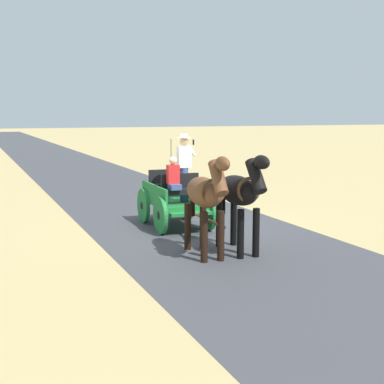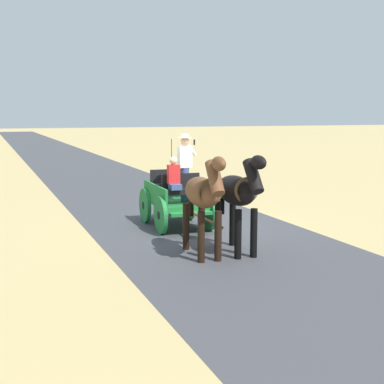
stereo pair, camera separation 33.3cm
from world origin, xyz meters
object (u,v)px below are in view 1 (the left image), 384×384
(horse_drawn_carriage, at_px, (176,197))
(horse_near_side, at_px, (240,193))
(traffic_cone, at_px, (215,194))
(horse_off_side, at_px, (206,195))

(horse_drawn_carriage, bearing_deg, horse_near_side, 95.64)
(horse_drawn_carriage, relative_size, traffic_cone, 9.02)
(horse_drawn_carriage, height_order, horse_off_side, horse_drawn_carriage)
(horse_drawn_carriage, height_order, horse_near_side, horse_drawn_carriage)
(horse_off_side, xyz_separation_m, traffic_cone, (-3.25, -6.38, -1.07))
(horse_near_side, distance_m, traffic_cone, 6.94)
(horse_near_side, height_order, horse_off_side, same)
(horse_near_side, distance_m, horse_off_side, 0.80)
(horse_drawn_carriage, relative_size, horse_near_side, 2.04)
(horse_off_side, bearing_deg, horse_near_side, 178.23)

